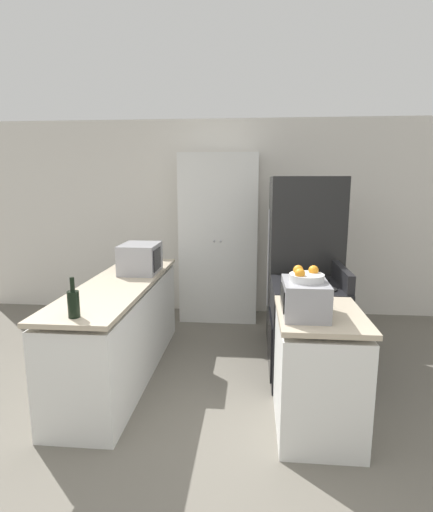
{
  "coord_description": "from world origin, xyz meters",
  "views": [
    {
      "loc": [
        0.36,
        -2.23,
        1.8
      ],
      "look_at": [
        0.0,
        1.74,
        1.05
      ],
      "focal_mm": 28.0,
      "sensor_mm": 36.0,
      "label": 1
    }
  ],
  "objects": [
    {
      "name": "counter_right",
      "position": [
        0.85,
        0.5,
        0.43
      ],
      "size": [
        0.6,
        0.8,
        0.9
      ],
      "color": "silver",
      "rests_on": "ground_plane"
    },
    {
      "name": "wine_bottle",
      "position": [
        -0.83,
        0.25,
        1.0
      ],
      "size": [
        0.08,
        0.08,
        0.28
      ],
      "color": "black",
      "rests_on": "counter_left"
    },
    {
      "name": "ground_plane",
      "position": [
        0.0,
        0.0,
        0.0
      ],
      "size": [
        14.0,
        14.0,
        0.0
      ],
      "primitive_type": "plane",
      "color": "#666056"
    },
    {
      "name": "stove",
      "position": [
        0.87,
        1.27,
        0.46
      ],
      "size": [
        0.66,
        0.7,
        1.06
      ],
      "color": "black",
      "rests_on": "ground_plane"
    },
    {
      "name": "counter_left",
      "position": [
        -0.85,
        1.21,
        0.43
      ],
      "size": [
        0.6,
        2.23,
        0.9
      ],
      "color": "silver",
      "rests_on": "ground_plane"
    },
    {
      "name": "pantry_cabinet",
      "position": [
        -0.07,
        2.89,
        1.07
      ],
      "size": [
        0.99,
        0.54,
        2.14
      ],
      "color": "silver",
      "rests_on": "ground_plane"
    },
    {
      "name": "microwave",
      "position": [
        -0.75,
        1.6,
        1.04
      ],
      "size": [
        0.36,
        0.45,
        0.29
      ],
      "color": "#939399",
      "rests_on": "counter_left"
    },
    {
      "name": "wall_back",
      "position": [
        0.0,
        3.2,
        1.3
      ],
      "size": [
        7.0,
        0.06,
        2.6
      ],
      "color": "silver",
      "rests_on": "ground_plane"
    },
    {
      "name": "fruit_bowl",
      "position": [
        0.72,
        0.43,
        1.17
      ],
      "size": [
        0.23,
        0.23,
        0.1
      ],
      "color": "silver",
      "rests_on": "toaster_oven"
    },
    {
      "name": "toaster_oven",
      "position": [
        0.72,
        0.43,
        1.02
      ],
      "size": [
        0.3,
        0.41,
        0.24
      ],
      "color": "#939399",
      "rests_on": "counter_right"
    },
    {
      "name": "refrigerator",
      "position": [
        0.91,
        2.04,
        0.92
      ],
      "size": [
        0.75,
        0.76,
        1.85
      ],
      "color": "black",
      "rests_on": "ground_plane"
    }
  ]
}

